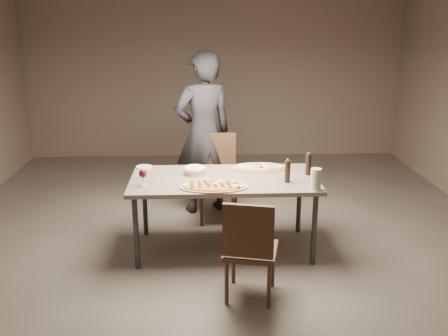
{
  "coord_description": "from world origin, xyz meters",
  "views": [
    {
      "loc": [
        -0.2,
        -4.57,
        2.26
      ],
      "look_at": [
        0.0,
        0.0,
        0.85
      ],
      "focal_mm": 40.0,
      "sensor_mm": 36.0,
      "label": 1
    }
  ],
  "objects_px": {
    "pepper_mill_left": "(308,164)",
    "carafe": "(316,179)",
    "bread_basket": "(195,170)",
    "diner": "(203,133)",
    "zucchini_pizza": "(215,186)",
    "chair_far": "(217,172)",
    "dining_table": "(224,183)",
    "chair_near": "(250,245)",
    "ham_pizza": "(258,167)"
  },
  "relations": [
    {
      "from": "pepper_mill_left",
      "to": "dining_table",
      "type": "bearing_deg",
      "value": -175.58
    },
    {
      "from": "dining_table",
      "to": "pepper_mill_left",
      "type": "bearing_deg",
      "value": 4.42
    },
    {
      "from": "chair_near",
      "to": "diner",
      "type": "height_order",
      "value": "diner"
    },
    {
      "from": "dining_table",
      "to": "carafe",
      "type": "distance_m",
      "value": 0.91
    },
    {
      "from": "pepper_mill_left",
      "to": "carafe",
      "type": "relative_size",
      "value": 1.16
    },
    {
      "from": "dining_table",
      "to": "zucchini_pizza",
      "type": "relative_size",
      "value": 2.89
    },
    {
      "from": "bread_basket",
      "to": "pepper_mill_left",
      "type": "relative_size",
      "value": 0.92
    },
    {
      "from": "zucchini_pizza",
      "to": "diner",
      "type": "xyz_separation_m",
      "value": [
        -0.09,
        1.34,
        0.18
      ]
    },
    {
      "from": "carafe",
      "to": "chair_far",
      "type": "height_order",
      "value": "chair_far"
    },
    {
      "from": "carafe",
      "to": "pepper_mill_left",
      "type": "bearing_deg",
      "value": 86.95
    },
    {
      "from": "bread_basket",
      "to": "chair_near",
      "type": "height_order",
      "value": "chair_near"
    },
    {
      "from": "ham_pizza",
      "to": "carafe",
      "type": "xyz_separation_m",
      "value": [
        0.44,
        -0.66,
        0.08
      ]
    },
    {
      "from": "chair_far",
      "to": "zucchini_pizza",
      "type": "bearing_deg",
      "value": 86.04
    },
    {
      "from": "pepper_mill_left",
      "to": "diner",
      "type": "relative_size",
      "value": 0.12
    },
    {
      "from": "carafe",
      "to": "chair_near",
      "type": "relative_size",
      "value": 0.23
    },
    {
      "from": "dining_table",
      "to": "bread_basket",
      "type": "height_order",
      "value": "bread_basket"
    },
    {
      "from": "bread_basket",
      "to": "carafe",
      "type": "xyz_separation_m",
      "value": [
        1.09,
        -0.51,
        0.05
      ]
    },
    {
      "from": "chair_far",
      "to": "chair_near",
      "type": "bearing_deg",
      "value": 95.41
    },
    {
      "from": "pepper_mill_left",
      "to": "chair_near",
      "type": "bearing_deg",
      "value": -123.04
    },
    {
      "from": "zucchini_pizza",
      "to": "chair_far",
      "type": "bearing_deg",
      "value": 65.07
    },
    {
      "from": "pepper_mill_left",
      "to": "chair_near",
      "type": "relative_size",
      "value": 0.26
    },
    {
      "from": "ham_pizza",
      "to": "pepper_mill_left",
      "type": "distance_m",
      "value": 0.52
    },
    {
      "from": "carafe",
      "to": "chair_near",
      "type": "distance_m",
      "value": 0.94
    },
    {
      "from": "chair_near",
      "to": "diner",
      "type": "bearing_deg",
      "value": 112.81
    },
    {
      "from": "ham_pizza",
      "to": "carafe",
      "type": "bearing_deg",
      "value": -74.96
    },
    {
      "from": "dining_table",
      "to": "bread_basket",
      "type": "bearing_deg",
      "value": 155.19
    },
    {
      "from": "dining_table",
      "to": "carafe",
      "type": "bearing_deg",
      "value": -25.23
    },
    {
      "from": "chair_far",
      "to": "dining_table",
      "type": "bearing_deg",
      "value": 91.7
    },
    {
      "from": "ham_pizza",
      "to": "chair_far",
      "type": "bearing_deg",
      "value": 106.46
    },
    {
      "from": "chair_far",
      "to": "carafe",
      "type": "bearing_deg",
      "value": 123.49
    },
    {
      "from": "bread_basket",
      "to": "diner",
      "type": "relative_size",
      "value": 0.11
    },
    {
      "from": "zucchini_pizza",
      "to": "diner",
      "type": "relative_size",
      "value": 0.33
    },
    {
      "from": "bread_basket",
      "to": "chair_far",
      "type": "bearing_deg",
      "value": 71.54
    },
    {
      "from": "carafe",
      "to": "diner",
      "type": "bearing_deg",
      "value": 124.65
    },
    {
      "from": "ham_pizza",
      "to": "bread_basket",
      "type": "xyz_separation_m",
      "value": [
        -0.65,
        -0.15,
        0.03
      ]
    },
    {
      "from": "chair_far",
      "to": "diner",
      "type": "xyz_separation_m",
      "value": [
        -0.15,
        0.21,
        0.41
      ]
    },
    {
      "from": "pepper_mill_left",
      "to": "bread_basket",
      "type": "bearing_deg",
      "value": 176.62
    },
    {
      "from": "pepper_mill_left",
      "to": "carafe",
      "type": "xyz_separation_m",
      "value": [
        -0.02,
        -0.44,
        -0.01
      ]
    },
    {
      "from": "diner",
      "to": "chair_far",
      "type": "bearing_deg",
      "value": 105.28
    },
    {
      "from": "carafe",
      "to": "diner",
      "type": "relative_size",
      "value": 0.11
    },
    {
      "from": "bread_basket",
      "to": "carafe",
      "type": "height_order",
      "value": "carafe"
    },
    {
      "from": "ham_pizza",
      "to": "dining_table",
      "type": "bearing_deg",
      "value": -161.28
    },
    {
      "from": "zucchini_pizza",
      "to": "chair_far",
      "type": "xyz_separation_m",
      "value": [
        0.06,
        1.13,
        -0.23
      ]
    },
    {
      "from": "dining_table",
      "to": "pepper_mill_left",
      "type": "relative_size",
      "value": 7.77
    },
    {
      "from": "dining_table",
      "to": "zucchini_pizza",
      "type": "distance_m",
      "value": 0.31
    },
    {
      "from": "zucchini_pizza",
      "to": "carafe",
      "type": "bearing_deg",
      "value": -28.21
    },
    {
      "from": "ham_pizza",
      "to": "diner",
      "type": "distance_m",
      "value": 0.98
    },
    {
      "from": "pepper_mill_left",
      "to": "chair_near",
      "type": "height_order",
      "value": "pepper_mill_left"
    },
    {
      "from": "pepper_mill_left",
      "to": "chair_far",
      "type": "relative_size",
      "value": 0.24
    },
    {
      "from": "zucchini_pizza",
      "to": "diner",
      "type": "bearing_deg",
      "value": 72.03
    }
  ]
}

